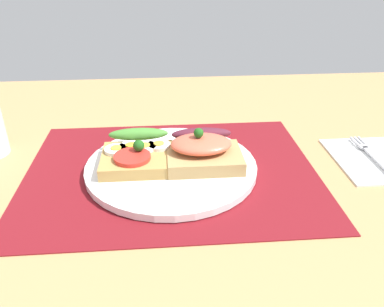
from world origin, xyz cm
name	(u,v)px	position (x,y,z in cm)	size (l,w,h in cm)	color
ground_plane	(172,181)	(0.00, 0.00, -1.60)	(120.00, 90.00, 3.20)	tan
placemat	(171,171)	(0.00, 0.00, 0.15)	(41.67, 32.16, 0.30)	maroon
plate	(171,167)	(0.00, 0.00, 0.81)	(24.51, 24.51, 1.03)	white
sandwich_egg_tomato	(138,154)	(-4.75, 0.88, 2.68)	(10.14, 10.15, 3.89)	tan
sandwich_salmon	(203,150)	(4.55, -0.04, 3.27)	(10.51, 9.20, 5.41)	tan
napkin	(372,159)	(30.59, 0.77, 0.30)	(11.22, 14.13, 0.60)	white
fork	(372,155)	(30.74, 1.12, 0.76)	(1.62, 13.29, 0.32)	#B7B7BC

